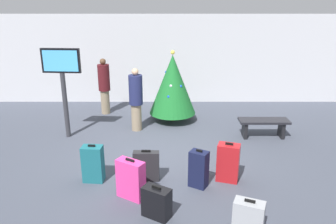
{
  "coord_description": "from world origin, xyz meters",
  "views": [
    {
      "loc": [
        0.26,
        -6.79,
        3.37
      ],
      "look_at": [
        0.27,
        0.5,
        0.9
      ],
      "focal_mm": 35.16,
      "sensor_mm": 36.0,
      "label": 1
    }
  ],
  "objects_px": {
    "waiting_bench": "(263,124)",
    "traveller_1": "(104,85)",
    "holiday_tree": "(172,84)",
    "suitcase_4": "(227,163)",
    "traveller_0": "(135,98)",
    "suitcase_0": "(198,169)",
    "suitcase_2": "(130,179)",
    "suitcase_5": "(248,217)",
    "suitcase_3": "(146,166)",
    "flight_info_kiosk": "(62,76)",
    "suitcase_6": "(92,164)",
    "suitcase_1": "(156,202)"
  },
  "relations": [
    {
      "from": "suitcase_2",
      "to": "suitcase_0",
      "type": "bearing_deg",
      "value": 17.07
    },
    {
      "from": "suitcase_3",
      "to": "suitcase_5",
      "type": "bearing_deg",
      "value": -43.19
    },
    {
      "from": "waiting_bench",
      "to": "traveller_1",
      "type": "xyz_separation_m",
      "value": [
        -4.42,
        1.92,
        0.56
      ]
    },
    {
      "from": "traveller_0",
      "to": "waiting_bench",
      "type": "bearing_deg",
      "value": -8.74
    },
    {
      "from": "traveller_0",
      "to": "suitcase_1",
      "type": "xyz_separation_m",
      "value": [
        0.67,
        -3.84,
        -0.63
      ]
    },
    {
      "from": "suitcase_4",
      "to": "suitcase_2",
      "type": "bearing_deg",
      "value": -161.68
    },
    {
      "from": "suitcase_0",
      "to": "suitcase_1",
      "type": "height_order",
      "value": "suitcase_0"
    },
    {
      "from": "suitcase_6",
      "to": "suitcase_2",
      "type": "bearing_deg",
      "value": -36.27
    },
    {
      "from": "holiday_tree",
      "to": "suitcase_4",
      "type": "xyz_separation_m",
      "value": [
        1.04,
        -3.41,
        -0.72
      ]
    },
    {
      "from": "holiday_tree",
      "to": "suitcase_3",
      "type": "bearing_deg",
      "value": -99.27
    },
    {
      "from": "suitcase_0",
      "to": "suitcase_2",
      "type": "bearing_deg",
      "value": -162.93
    },
    {
      "from": "suitcase_1",
      "to": "flight_info_kiosk",
      "type": "bearing_deg",
      "value": 125.66
    },
    {
      "from": "holiday_tree",
      "to": "traveller_0",
      "type": "xyz_separation_m",
      "value": [
        -0.99,
        -0.74,
        -0.2
      ]
    },
    {
      "from": "suitcase_0",
      "to": "flight_info_kiosk",
      "type": "bearing_deg",
      "value": 142.57
    },
    {
      "from": "traveller_0",
      "to": "suitcase_5",
      "type": "height_order",
      "value": "traveller_0"
    },
    {
      "from": "holiday_tree",
      "to": "suitcase_5",
      "type": "bearing_deg",
      "value": -77.6
    },
    {
      "from": "suitcase_0",
      "to": "suitcase_2",
      "type": "xyz_separation_m",
      "value": [
        -1.24,
        -0.38,
        0.0
      ]
    },
    {
      "from": "holiday_tree",
      "to": "suitcase_6",
      "type": "xyz_separation_m",
      "value": [
        -1.59,
        -3.44,
        -0.73
      ]
    },
    {
      "from": "holiday_tree",
      "to": "suitcase_6",
      "type": "bearing_deg",
      "value": -114.81
    },
    {
      "from": "flight_info_kiosk",
      "to": "waiting_bench",
      "type": "distance_m",
      "value": 5.23
    },
    {
      "from": "suitcase_2",
      "to": "suitcase_6",
      "type": "bearing_deg",
      "value": 143.73
    },
    {
      "from": "traveller_0",
      "to": "suitcase_0",
      "type": "bearing_deg",
      "value": -63.71
    },
    {
      "from": "flight_info_kiosk",
      "to": "suitcase_4",
      "type": "relative_size",
      "value": 2.86
    },
    {
      "from": "suitcase_4",
      "to": "suitcase_0",
      "type": "bearing_deg",
      "value": -159.13
    },
    {
      "from": "waiting_bench",
      "to": "traveller_1",
      "type": "relative_size",
      "value": 0.73
    },
    {
      "from": "suitcase_6",
      "to": "suitcase_5",
      "type": "bearing_deg",
      "value": -29.55
    },
    {
      "from": "holiday_tree",
      "to": "suitcase_2",
      "type": "distance_m",
      "value": 4.16
    },
    {
      "from": "suitcase_5",
      "to": "waiting_bench",
      "type": "bearing_deg",
      "value": 71.45
    },
    {
      "from": "traveller_1",
      "to": "suitcase_1",
      "type": "bearing_deg",
      "value": -71.31
    },
    {
      "from": "holiday_tree",
      "to": "waiting_bench",
      "type": "distance_m",
      "value": 2.75
    },
    {
      "from": "suitcase_5",
      "to": "suitcase_6",
      "type": "distance_m",
      "value": 3.08
    },
    {
      "from": "suitcase_1",
      "to": "suitcase_4",
      "type": "bearing_deg",
      "value": 40.59
    },
    {
      "from": "suitcase_0",
      "to": "suitcase_4",
      "type": "distance_m",
      "value": 0.64
    },
    {
      "from": "suitcase_6",
      "to": "suitcase_4",
      "type": "bearing_deg",
      "value": 0.47
    },
    {
      "from": "suitcase_5",
      "to": "suitcase_4",
      "type": "bearing_deg",
      "value": 91.82
    },
    {
      "from": "traveller_1",
      "to": "suitcase_1",
      "type": "relative_size",
      "value": 3.06
    },
    {
      "from": "suitcase_5",
      "to": "suitcase_3",
      "type": "bearing_deg",
      "value": 136.81
    },
    {
      "from": "suitcase_5",
      "to": "holiday_tree",
      "type": "bearing_deg",
      "value": 102.4
    },
    {
      "from": "suitcase_4",
      "to": "flight_info_kiosk",
      "type": "bearing_deg",
      "value": 149.66
    },
    {
      "from": "waiting_bench",
      "to": "holiday_tree",
      "type": "bearing_deg",
      "value": 151.89
    },
    {
      "from": "suitcase_2",
      "to": "suitcase_4",
      "type": "relative_size",
      "value": 0.96
    },
    {
      "from": "suitcase_0",
      "to": "suitcase_2",
      "type": "distance_m",
      "value": 1.3
    },
    {
      "from": "flight_info_kiosk",
      "to": "suitcase_4",
      "type": "xyz_separation_m",
      "value": [
        3.78,
        -2.21,
        -1.24
      ]
    },
    {
      "from": "traveller_1",
      "to": "suitcase_2",
      "type": "distance_m",
      "value": 4.9
    },
    {
      "from": "suitcase_6",
      "to": "flight_info_kiosk",
      "type": "bearing_deg",
      "value": 117.2
    },
    {
      "from": "flight_info_kiosk",
      "to": "suitcase_3",
      "type": "xyz_separation_m",
      "value": [
        2.18,
        -2.21,
        -1.32
      ]
    },
    {
      "from": "holiday_tree",
      "to": "suitcase_2",
      "type": "height_order",
      "value": "holiday_tree"
    },
    {
      "from": "suitcase_4",
      "to": "traveller_0",
      "type": "bearing_deg",
      "value": 127.13
    },
    {
      "from": "holiday_tree",
      "to": "traveller_1",
      "type": "xyz_separation_m",
      "value": [
        -2.09,
        0.67,
        -0.19
      ]
    },
    {
      "from": "traveller_0",
      "to": "suitcase_0",
      "type": "distance_m",
      "value": 3.28
    }
  ]
}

